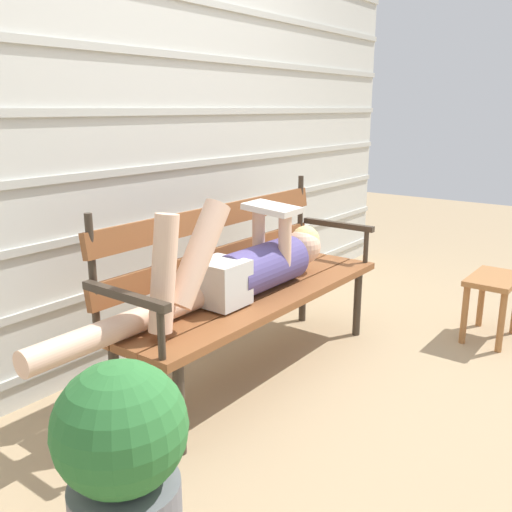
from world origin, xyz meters
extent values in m
plane|color=tan|center=(0.00, 0.00, 0.00)|extent=(12.00, 12.00, 0.00)
cube|color=beige|center=(0.00, 0.76, 1.27)|extent=(4.89, 0.06, 2.55)
cube|color=#B7B7AD|center=(0.00, 0.72, 0.14)|extent=(4.89, 0.02, 0.04)
cube|color=#B7B7AD|center=(0.00, 0.72, 0.42)|extent=(4.89, 0.02, 0.04)
cube|color=#B7B7AD|center=(0.00, 0.72, 0.71)|extent=(4.89, 0.02, 0.04)
cube|color=#B7B7AD|center=(0.00, 0.72, 0.99)|extent=(4.89, 0.02, 0.04)
cube|color=#B7B7AD|center=(0.00, 0.72, 1.27)|extent=(4.89, 0.02, 0.04)
cube|color=#B7B7AD|center=(0.00, 0.72, 1.56)|extent=(4.89, 0.02, 0.04)
cube|color=brown|center=(0.00, -0.05, 0.41)|extent=(1.66, 0.15, 0.04)
cube|color=brown|center=(0.00, 0.11, 0.41)|extent=(1.66, 0.15, 0.04)
cube|color=brown|center=(0.00, 0.27, 0.41)|extent=(1.66, 0.15, 0.04)
cube|color=brown|center=(0.00, 0.35, 0.55)|extent=(1.59, 0.05, 0.11)
cube|color=brown|center=(0.00, 0.35, 0.77)|extent=(1.59, 0.05, 0.11)
cylinder|color=#382D23|center=(-0.76, 0.35, 0.66)|extent=(0.03, 0.03, 0.48)
cylinder|color=#382D23|center=(0.76, 0.35, 0.66)|extent=(0.03, 0.03, 0.48)
cylinder|color=#382D23|center=(-0.73, -0.08, 0.19)|extent=(0.04, 0.04, 0.39)
cylinder|color=#382D23|center=(0.73, -0.08, 0.19)|extent=(0.04, 0.04, 0.39)
cylinder|color=#382D23|center=(-0.73, 0.30, 0.19)|extent=(0.04, 0.04, 0.39)
cylinder|color=#382D23|center=(0.73, 0.30, 0.19)|extent=(0.04, 0.04, 0.39)
cube|color=#382D23|center=(-0.80, 0.11, 0.62)|extent=(0.04, 0.46, 0.03)
cylinder|color=#382D23|center=(-0.80, -0.08, 0.52)|extent=(0.03, 0.03, 0.20)
cube|color=#382D23|center=(0.80, 0.11, 0.62)|extent=(0.04, 0.46, 0.03)
cylinder|color=#382D23|center=(0.80, -0.08, 0.52)|extent=(0.03, 0.03, 0.20)
cylinder|color=#514784|center=(0.05, 0.11, 0.54)|extent=(0.50, 0.22, 0.22)
cube|color=silver|center=(-0.26, 0.11, 0.54)|extent=(0.20, 0.21, 0.20)
sphere|color=beige|center=(0.42, 0.11, 0.57)|extent=(0.19, 0.19, 0.19)
sphere|color=#E0C67A|center=(0.44, 0.11, 0.60)|extent=(0.16, 0.16, 0.16)
cylinder|color=beige|center=(-0.46, 0.05, 0.72)|extent=(0.34, 0.11, 0.43)
cylinder|color=beige|center=(-0.66, 0.05, 0.69)|extent=(0.16, 0.09, 0.46)
cylinder|color=beige|center=(-0.77, 0.17, 0.48)|extent=(0.86, 0.10, 0.10)
cylinder|color=beige|center=(0.13, 0.03, 0.67)|extent=(0.06, 0.06, 0.27)
cylinder|color=beige|center=(0.13, 0.19, 0.67)|extent=(0.06, 0.06, 0.27)
cube|color=silver|center=(0.13, 0.11, 0.82)|extent=(0.20, 0.26, 0.05)
cube|color=#9E6638|center=(1.15, -0.71, 0.36)|extent=(0.40, 0.24, 0.03)
cylinder|color=#9E6638|center=(0.98, -0.81, 0.17)|extent=(0.04, 0.04, 0.34)
cylinder|color=#9E6638|center=(0.98, -0.61, 0.17)|extent=(0.04, 0.04, 0.34)
cylinder|color=#9E6638|center=(1.31, -0.61, 0.17)|extent=(0.04, 0.04, 0.34)
sphere|color=#2D7033|center=(-1.24, -0.38, 0.48)|extent=(0.36, 0.36, 0.36)
camera|label=1|loc=(-2.05, -1.44, 1.29)|focal=38.90mm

